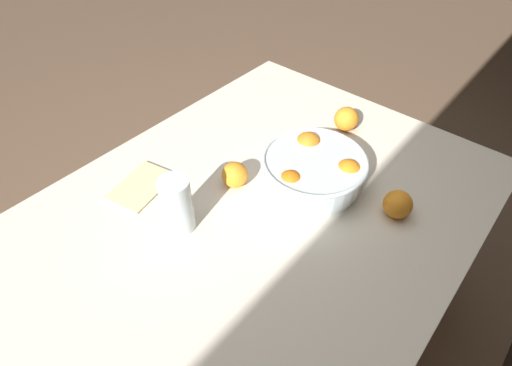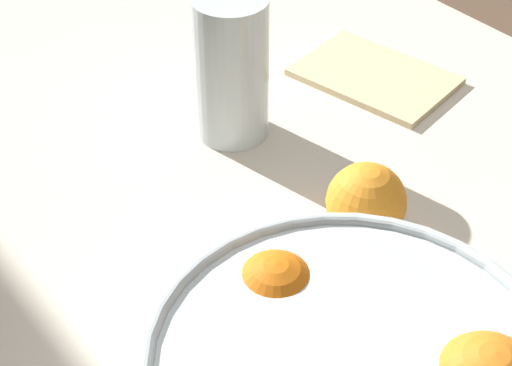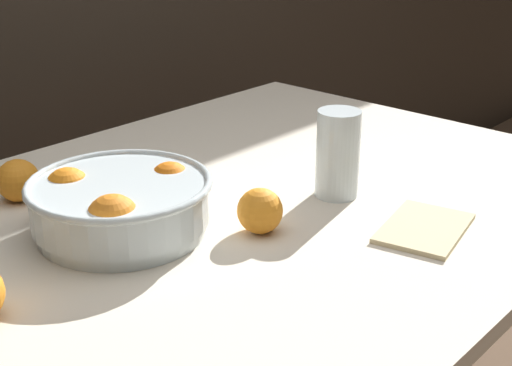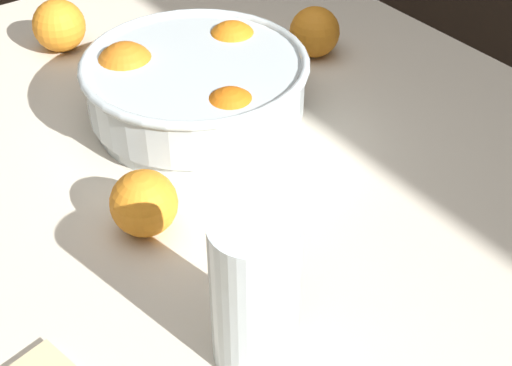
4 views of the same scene
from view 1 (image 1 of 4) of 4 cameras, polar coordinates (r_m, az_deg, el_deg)
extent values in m
plane|color=brown|center=(1.65, -0.50, -21.09)|extent=(12.00, 12.00, 0.00)
cube|color=beige|center=(1.06, -0.73, -4.85)|extent=(1.36, 0.99, 0.03)
cylinder|color=#936B47|center=(1.85, 1.84, 5.51)|extent=(0.05, 0.05, 0.69)
cylinder|color=#936B47|center=(1.47, -32.69, -19.08)|extent=(0.05, 0.05, 0.69)
cylinder|color=#936B47|center=(1.62, 26.63, -7.63)|extent=(0.05, 0.05, 0.69)
cylinder|color=silver|center=(1.13, 8.01, 0.48)|extent=(0.26, 0.26, 0.02)
cylinder|color=silver|center=(1.10, 8.22, 2.05)|extent=(0.28, 0.28, 0.06)
torus|color=silver|center=(1.08, 8.39, 3.28)|extent=(0.29, 0.29, 0.01)
sphere|color=orange|center=(1.04, 4.89, -0.08)|extent=(0.07, 0.07, 0.07)
sphere|color=orange|center=(1.09, 12.98, 1.41)|extent=(0.08, 0.08, 0.08)
sphere|color=orange|center=(1.16, 7.42, 5.33)|extent=(0.08, 0.08, 0.08)
cylinder|color=#F4A314|center=(1.00, -10.96, -4.28)|extent=(0.07, 0.07, 0.09)
cylinder|color=silver|center=(0.98, -11.19, -3.08)|extent=(0.08, 0.08, 0.15)
sphere|color=orange|center=(1.08, 19.58, -2.88)|extent=(0.07, 0.07, 0.07)
sphere|color=orange|center=(1.33, 12.78, 8.93)|extent=(0.08, 0.08, 0.08)
sphere|color=orange|center=(1.10, -3.05, 1.19)|extent=(0.07, 0.07, 0.07)
cube|color=beige|center=(1.15, -16.05, -0.44)|extent=(0.19, 0.15, 0.01)
camera|label=2|loc=(1.00, 34.66, 22.89)|focal=60.00mm
camera|label=3|loc=(1.83, -3.10, 35.22)|focal=50.00mm
camera|label=4|loc=(0.85, -45.28, 14.12)|focal=50.00mm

